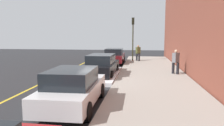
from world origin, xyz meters
TOP-DOWN VIEW (x-y plane):
  - ground_plane at (0.00, 0.00)m, footprint 56.00×56.00m
  - sidewalk at (0.00, -3.30)m, footprint 28.00×4.60m
  - lane_stripe_centre at (0.00, 3.20)m, footprint 28.00×0.14m
  - snow_bank_curb at (0.87, -0.70)m, footprint 5.93×0.56m
  - parked_car_white at (-5.41, 0.07)m, footprint 4.30×1.95m
  - parked_car_black at (0.91, 0.11)m, footprint 4.57×1.96m
  - parked_car_maroon at (7.64, 0.07)m, footprint 4.38×1.95m
  - pedestrian_grey_coat at (1.72, -4.88)m, footprint 0.52×0.52m
  - pedestrian_olive_coat at (9.06, -2.24)m, footprint 0.51×0.52m
  - traffic_light_pole at (9.27, -1.67)m, footprint 0.35×0.26m

SIDE VIEW (x-z plane):
  - ground_plane at x=0.00m, z-range 0.00..0.00m
  - lane_stripe_centre at x=0.00m, z-range 0.00..0.01m
  - sidewalk at x=0.00m, z-range 0.00..0.15m
  - snow_bank_curb at x=0.87m, z-range 0.00..0.22m
  - parked_car_white at x=-5.41m, z-range 0.00..1.51m
  - parked_car_maroon at x=7.64m, z-range 0.00..1.51m
  - parked_car_black at x=0.91m, z-range 0.00..1.51m
  - pedestrian_olive_coat at x=9.06m, z-range 0.20..1.85m
  - pedestrian_grey_coat at x=1.72m, z-range 0.21..1.87m
  - traffic_light_pole at x=9.27m, z-range 0.93..5.39m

